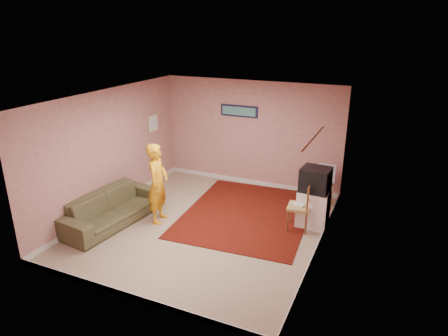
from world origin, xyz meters
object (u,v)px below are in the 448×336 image
at_px(crt_tv, 315,179).
at_px(chair_b, 299,201).
at_px(tv_cabinet, 313,208).
at_px(chair_a, 324,183).
at_px(person, 158,183).
at_px(sofa, 112,208).

relative_size(crt_tv, chair_b, 1.12).
relative_size(tv_cabinet, chair_b, 1.42).
height_order(chair_a, chair_b, chair_b).
bearing_deg(person, chair_b, -85.46).
bearing_deg(crt_tv, chair_a, 93.09).
xyz_separation_m(chair_a, sofa, (-3.76, -2.53, -0.23)).
bearing_deg(crt_tv, tv_cabinet, 0.00).
xyz_separation_m(tv_cabinet, chair_b, (-0.23, -0.27, 0.22)).
relative_size(chair_a, person, 0.30).
distance_m(tv_cabinet, crt_tv, 0.61).
distance_m(tv_cabinet, chair_a, 0.98).
relative_size(chair_a, sofa, 0.22).
relative_size(chair_a, chair_b, 0.93).
bearing_deg(crt_tv, chair_b, -125.80).
height_order(tv_cabinet, chair_b, chair_b).
bearing_deg(chair_a, crt_tv, -99.84).
height_order(sofa, person, person).
xyz_separation_m(chair_b, person, (-2.69, -0.82, 0.23)).
height_order(chair_a, person, person).
relative_size(tv_cabinet, sofa, 0.34).
distance_m(crt_tv, chair_a, 1.06).
distance_m(crt_tv, chair_b, 0.53).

